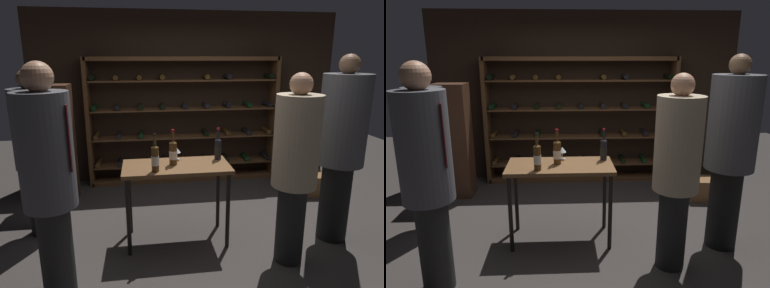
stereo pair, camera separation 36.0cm
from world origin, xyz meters
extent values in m
plane|color=#383330|center=(0.00, 0.00, 0.00)|extent=(10.13, 10.13, 0.00)
cube|color=#332319|center=(0.00, 2.07, 1.33)|extent=(4.87, 0.10, 2.67)
cube|color=brown|center=(-1.55, 1.86, 0.99)|extent=(0.06, 0.32, 1.98)
cube|color=brown|center=(1.40, 1.86, 0.99)|extent=(0.06, 0.32, 1.98)
cube|color=brown|center=(-0.08, 1.86, 1.95)|extent=(2.94, 0.32, 0.06)
cube|color=brown|center=(-0.08, 1.86, 0.03)|extent=(2.94, 0.32, 0.06)
cube|color=brown|center=(-0.08, 1.86, 0.29)|extent=(2.86, 0.32, 0.02)
cylinder|color=#4C3314|center=(-1.45, 1.86, 0.34)|extent=(0.08, 0.30, 0.08)
cylinder|color=black|center=(-1.10, 1.86, 0.34)|extent=(0.08, 0.30, 0.08)
cylinder|color=black|center=(-0.42, 1.86, 0.34)|extent=(0.08, 0.30, 0.08)
cylinder|color=#4C3314|center=(-0.08, 1.86, 0.34)|extent=(0.08, 0.30, 0.08)
cylinder|color=#4C3314|center=(0.27, 1.86, 0.34)|extent=(0.08, 0.30, 0.08)
cylinder|color=black|center=(0.61, 1.86, 0.34)|extent=(0.08, 0.30, 0.08)
cylinder|color=black|center=(0.95, 1.86, 0.34)|extent=(0.08, 0.30, 0.08)
cylinder|color=black|center=(1.30, 1.86, 0.34)|extent=(0.08, 0.30, 0.08)
cube|color=brown|center=(-0.08, 1.86, 0.73)|extent=(2.86, 0.32, 0.02)
cylinder|color=#4C3314|center=(-1.45, 1.86, 0.79)|extent=(0.08, 0.30, 0.08)
cylinder|color=black|center=(-1.10, 1.86, 0.79)|extent=(0.08, 0.30, 0.08)
cylinder|color=black|center=(-0.76, 1.86, 0.79)|extent=(0.08, 0.30, 0.08)
cylinder|color=black|center=(0.27, 1.86, 0.79)|extent=(0.08, 0.30, 0.08)
cylinder|color=#4C3314|center=(0.61, 1.86, 0.79)|extent=(0.08, 0.30, 0.08)
cylinder|color=black|center=(0.95, 1.86, 0.79)|extent=(0.08, 0.30, 0.08)
cylinder|color=#4C3314|center=(1.30, 1.86, 0.79)|extent=(0.08, 0.30, 0.08)
cube|color=brown|center=(-0.08, 1.86, 1.18)|extent=(2.86, 0.32, 0.02)
cylinder|color=black|center=(-1.45, 1.86, 1.23)|extent=(0.08, 0.30, 0.08)
cylinder|color=black|center=(-1.10, 1.86, 1.23)|extent=(0.08, 0.30, 0.08)
cylinder|color=black|center=(-0.76, 1.86, 1.23)|extent=(0.08, 0.30, 0.08)
cylinder|color=black|center=(-0.42, 1.86, 1.23)|extent=(0.08, 0.30, 0.08)
cylinder|color=black|center=(-0.08, 1.86, 1.23)|extent=(0.08, 0.30, 0.08)
cylinder|color=black|center=(0.27, 1.86, 1.23)|extent=(0.08, 0.30, 0.08)
cylinder|color=black|center=(0.61, 1.86, 1.23)|extent=(0.08, 0.30, 0.08)
cylinder|color=black|center=(0.95, 1.86, 1.23)|extent=(0.08, 0.30, 0.08)
cylinder|color=black|center=(1.30, 1.86, 1.23)|extent=(0.08, 0.30, 0.08)
cube|color=brown|center=(-0.08, 1.86, 1.62)|extent=(2.86, 0.32, 0.02)
cylinder|color=black|center=(-1.45, 1.86, 1.68)|extent=(0.08, 0.30, 0.08)
cylinder|color=#4C3314|center=(-1.10, 1.86, 1.68)|extent=(0.08, 0.30, 0.08)
cylinder|color=#4C3314|center=(-0.76, 1.86, 1.68)|extent=(0.08, 0.30, 0.08)
cylinder|color=#4C3314|center=(-0.42, 1.86, 1.68)|extent=(0.08, 0.30, 0.08)
cylinder|color=#4C3314|center=(0.27, 1.86, 1.68)|extent=(0.08, 0.30, 0.08)
cylinder|color=black|center=(0.61, 1.86, 1.68)|extent=(0.08, 0.30, 0.08)
cylinder|color=black|center=(1.30, 1.86, 1.68)|extent=(0.08, 0.30, 0.08)
cube|color=brown|center=(-0.40, -0.03, 0.85)|extent=(1.12, 0.56, 0.04)
cylinder|color=black|center=(-0.91, -0.26, 0.42)|extent=(0.04, 0.04, 0.83)
cylinder|color=black|center=(0.11, -0.26, 0.42)|extent=(0.04, 0.04, 0.83)
cylinder|color=black|center=(-0.91, 0.20, 0.42)|extent=(0.04, 0.04, 0.83)
cylinder|color=black|center=(0.11, 0.20, 0.42)|extent=(0.04, 0.04, 0.83)
cylinder|color=black|center=(1.32, -0.24, 0.44)|extent=(0.32, 0.32, 0.87)
cylinder|color=#4C4C51|center=(1.32, -0.24, 1.34)|extent=(0.48, 0.48, 0.94)
sphere|color=brown|center=(1.32, -0.24, 1.91)|extent=(0.20, 0.20, 0.20)
cube|color=maroon|center=(1.38, 0.00, 1.46)|extent=(0.05, 0.02, 0.53)
cylinder|color=black|center=(-1.91, 0.36, 0.40)|extent=(0.28, 0.28, 0.80)
cylinder|color=#4C4C51|center=(-1.91, 0.36, 1.23)|extent=(0.43, 0.43, 0.86)
sphere|color=brown|center=(-1.91, 0.36, 1.75)|extent=(0.21, 0.21, 0.21)
cylinder|color=#242424|center=(-1.48, -0.81, 0.42)|extent=(0.27, 0.27, 0.84)
cylinder|color=#4C4C51|center=(-1.48, -0.81, 1.29)|extent=(0.41, 0.41, 0.90)
sphere|color=#AD7A5B|center=(-1.48, -0.81, 1.84)|extent=(0.23, 0.23, 0.23)
cube|color=maroon|center=(-1.28, -0.89, 1.40)|extent=(0.03, 0.05, 0.51)
cylinder|color=black|center=(0.66, -0.58, 0.40)|extent=(0.27, 0.27, 0.80)
cylinder|color=tan|center=(0.66, -0.58, 1.23)|extent=(0.42, 0.42, 0.86)
sphere|color=#AD7A5B|center=(0.66, -0.58, 1.75)|extent=(0.20, 0.20, 0.20)
cube|color=#26193F|center=(0.87, -0.53, 1.33)|extent=(0.02, 0.05, 0.48)
cube|color=brown|center=(1.68, 0.97, 0.15)|extent=(0.51, 0.39, 0.30)
cube|color=#4C2D1E|center=(-1.90, 1.29, 0.81)|extent=(0.44, 0.36, 1.62)
cylinder|color=black|center=(0.08, 0.11, 0.98)|extent=(0.07, 0.07, 0.22)
cone|color=black|center=(0.08, 0.11, 1.10)|extent=(0.07, 0.07, 0.03)
cylinder|color=black|center=(0.08, 0.11, 1.16)|extent=(0.03, 0.03, 0.09)
cylinder|color=maroon|center=(0.08, 0.11, 1.22)|extent=(0.03, 0.03, 0.02)
cylinder|color=black|center=(0.08, 0.11, 0.97)|extent=(0.08, 0.08, 0.08)
cylinder|color=#4C3314|center=(-0.43, -0.01, 0.99)|extent=(0.08, 0.08, 0.24)
cone|color=#4C3314|center=(-0.43, -0.01, 1.12)|extent=(0.08, 0.08, 0.03)
cylinder|color=#4C3314|center=(-0.43, -0.01, 1.18)|extent=(0.03, 0.03, 0.10)
cylinder|color=maroon|center=(-0.43, -0.01, 1.24)|extent=(0.03, 0.03, 0.02)
cylinder|color=silver|center=(-0.43, -0.01, 0.98)|extent=(0.08, 0.08, 0.09)
cylinder|color=#4C3314|center=(-0.63, -0.20, 1.00)|extent=(0.07, 0.07, 0.25)
cone|color=#4C3314|center=(-0.63, -0.20, 1.13)|extent=(0.07, 0.07, 0.03)
cylinder|color=#4C3314|center=(-0.63, -0.20, 1.19)|extent=(0.03, 0.03, 0.09)
cylinder|color=black|center=(-0.63, -0.20, 1.25)|extent=(0.03, 0.03, 0.02)
cylinder|color=silver|center=(-0.63, -0.20, 0.98)|extent=(0.08, 0.08, 0.09)
cylinder|color=silver|center=(-0.38, 0.16, 0.87)|extent=(0.07, 0.07, 0.00)
cylinder|color=silver|center=(-0.38, 0.16, 0.92)|extent=(0.01, 0.01, 0.08)
cone|color=silver|center=(-0.38, 0.16, 0.98)|extent=(0.09, 0.09, 0.06)
cylinder|color=#590A14|center=(-0.38, 0.16, 0.97)|extent=(0.05, 0.05, 0.02)
camera|label=1|loc=(-0.74, -3.42, 1.99)|focal=31.69mm
camera|label=2|loc=(-0.38, -3.45, 1.99)|focal=31.69mm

